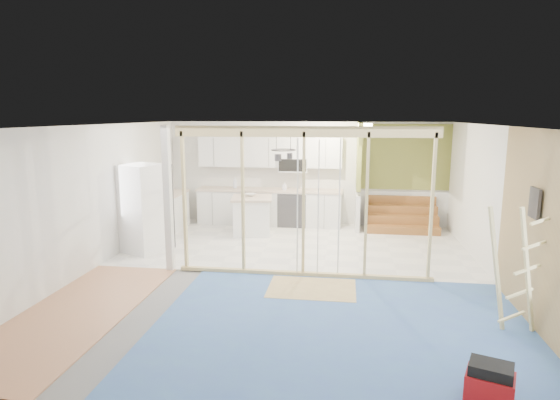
# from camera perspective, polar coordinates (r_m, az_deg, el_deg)

# --- Properties ---
(room) EXTENTS (7.01, 8.01, 2.61)m
(room) POSITION_cam_1_polar(r_m,az_deg,el_deg) (7.95, 0.74, -0.33)
(room) COLOR slate
(room) RESTS_ON ground
(floor_overlays) EXTENTS (7.00, 8.00, 0.03)m
(floor_overlays) POSITION_cam_1_polar(r_m,az_deg,el_deg) (8.34, 1.27, -9.01)
(floor_overlays) COLOR silver
(floor_overlays) RESTS_ON room
(stud_frame) EXTENTS (4.66, 0.14, 2.60)m
(stud_frame) POSITION_cam_1_polar(r_m,az_deg,el_deg) (7.93, -1.00, 1.78)
(stud_frame) COLOR tan
(stud_frame) RESTS_ON room
(base_cabinets) EXTENTS (4.45, 2.24, 0.93)m
(base_cabinets) POSITION_cam_1_polar(r_m,az_deg,el_deg) (11.64, -5.03, -1.09)
(base_cabinets) COLOR silver
(base_cabinets) RESTS_ON room
(upper_cabinets) EXTENTS (3.60, 0.41, 0.85)m
(upper_cabinets) POSITION_cam_1_polar(r_m,az_deg,el_deg) (11.74, -0.96, 5.72)
(upper_cabinets) COLOR silver
(upper_cabinets) RESTS_ON room
(green_partition) EXTENTS (2.25, 1.51, 2.60)m
(green_partition) POSITION_cam_1_polar(r_m,az_deg,el_deg) (11.60, 13.15, 1.03)
(green_partition) COLOR olive
(green_partition) RESTS_ON room
(pot_rack) EXTENTS (0.52, 0.52, 0.72)m
(pot_rack) POSITION_cam_1_polar(r_m,az_deg,el_deg) (9.76, 0.37, 5.80)
(pot_rack) COLOR black
(pot_rack) RESTS_ON room
(sheathing_panel) EXTENTS (0.02, 4.00, 2.60)m
(sheathing_panel) POSITION_cam_1_polar(r_m,az_deg,el_deg) (6.44, 30.62, -4.38)
(sheathing_panel) COLOR #9D8955
(sheathing_panel) RESTS_ON room
(electrical_panel) EXTENTS (0.04, 0.30, 0.40)m
(electrical_panel) POSITION_cam_1_polar(r_m,az_deg,el_deg) (6.89, 28.63, -0.32)
(electrical_panel) COLOR #3A393E
(electrical_panel) RESTS_ON room
(ceiling_light) EXTENTS (0.32, 0.32, 0.08)m
(ceiling_light) POSITION_cam_1_polar(r_m,az_deg,el_deg) (10.76, 10.34, 8.96)
(ceiling_light) COLOR #FFEABF
(ceiling_light) RESTS_ON room
(fridge) EXTENTS (1.04, 1.00, 1.80)m
(fridge) POSITION_cam_1_polar(r_m,az_deg,el_deg) (9.85, -16.32, -1.02)
(fridge) COLOR white
(fridge) RESTS_ON room
(island) EXTENTS (1.04, 1.04, 0.90)m
(island) POSITION_cam_1_polar(r_m,az_deg,el_deg) (10.91, -3.43, -1.96)
(island) COLOR white
(island) RESTS_ON room
(bowl) EXTENTS (0.27, 0.27, 0.06)m
(bowl) POSITION_cam_1_polar(r_m,az_deg,el_deg) (10.94, -3.61, 0.63)
(bowl) COLOR beige
(bowl) RESTS_ON island
(soap_bottle_a) EXTENTS (0.12, 0.12, 0.28)m
(soap_bottle_a) POSITION_cam_1_polar(r_m,az_deg,el_deg) (11.95, -5.50, 2.13)
(soap_bottle_a) COLOR silver
(soap_bottle_a) RESTS_ON base_cabinets
(soap_bottle_b) EXTENTS (0.11, 0.11, 0.20)m
(soap_bottle_b) POSITION_cam_1_polar(r_m,az_deg,el_deg) (11.59, 0.56, 1.72)
(soap_bottle_b) COLOR white
(soap_bottle_b) RESTS_ON base_cabinets
(toolbox) EXTENTS (0.53, 0.46, 0.42)m
(toolbox) POSITION_cam_1_polar(r_m,az_deg,el_deg) (5.28, 24.21, -19.84)
(toolbox) COLOR maroon
(toolbox) RESTS_ON room
(ladder) EXTENTS (0.87, 0.20, 1.67)m
(ladder) POSITION_cam_1_polar(r_m,az_deg,el_deg) (6.63, 26.82, -7.65)
(ladder) COLOR #EAD98F
(ladder) RESTS_ON room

